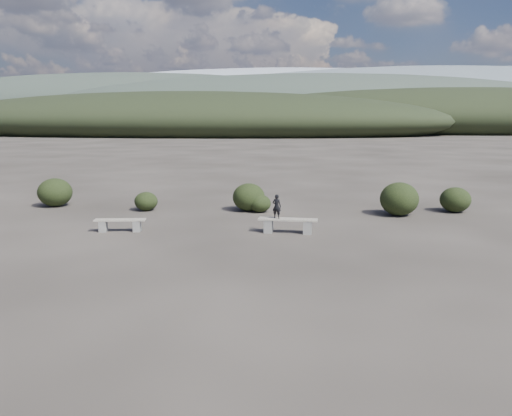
# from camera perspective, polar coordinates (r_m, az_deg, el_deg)

# --- Properties ---
(ground) EXTENTS (1200.00, 1200.00, 0.00)m
(ground) POSITION_cam_1_polar(r_m,az_deg,el_deg) (12.62, -3.74, -7.80)
(ground) COLOR #2A2520
(ground) RESTS_ON ground
(bench_left) EXTENTS (1.77, 0.62, 0.43)m
(bench_left) POSITION_cam_1_polar(r_m,az_deg,el_deg) (17.86, -15.28, -1.78)
(bench_left) COLOR gray
(bench_left) RESTS_ON ground
(bench_right) EXTENTS (2.03, 0.51, 0.50)m
(bench_right) POSITION_cam_1_polar(r_m,az_deg,el_deg) (17.04, 3.66, -1.87)
(bench_right) COLOR gray
(bench_right) RESTS_ON ground
(seated_person) EXTENTS (0.34, 0.26, 0.83)m
(seated_person) POSITION_cam_1_polar(r_m,az_deg,el_deg) (16.96, 2.38, 0.19)
(seated_person) COLOR black
(seated_person) RESTS_ON bench_right
(shrub_a) EXTENTS (0.97, 0.97, 0.79)m
(shrub_a) POSITION_cam_1_polar(r_m,az_deg,el_deg) (21.50, -12.46, 0.76)
(shrub_a) COLOR black
(shrub_a) RESTS_ON ground
(shrub_b) EXTENTS (1.36, 1.36, 1.16)m
(shrub_b) POSITION_cam_1_polar(r_m,az_deg,el_deg) (20.92, -0.83, 1.25)
(shrub_b) COLOR black
(shrub_b) RESTS_ON ground
(shrub_c) EXTENTS (0.92, 0.92, 0.74)m
(shrub_c) POSITION_cam_1_polar(r_m,az_deg,el_deg) (20.65, 0.44, 0.53)
(shrub_c) COLOR black
(shrub_c) RESTS_ON ground
(shrub_d) EXTENTS (1.53, 1.53, 1.34)m
(shrub_d) POSITION_cam_1_polar(r_m,az_deg,el_deg) (20.73, 16.05, 1.00)
(shrub_d) COLOR black
(shrub_d) RESTS_ON ground
(shrub_e) EXTENTS (1.25, 1.25, 1.04)m
(shrub_e) POSITION_cam_1_polar(r_m,az_deg,el_deg) (22.24, 21.82, 0.89)
(shrub_e) COLOR black
(shrub_e) RESTS_ON ground
(shrub_f) EXTENTS (1.47, 1.47, 1.24)m
(shrub_f) POSITION_cam_1_polar(r_m,az_deg,el_deg) (23.66, -21.99, 1.67)
(shrub_f) COLOR black
(shrub_f) RESTS_ON ground
(mountain_ridges) EXTENTS (500.00, 400.00, 56.00)m
(mountain_ridges) POSITION_cam_1_polar(r_m,az_deg,el_deg) (351.05, 4.84, 11.68)
(mountain_ridges) COLOR black
(mountain_ridges) RESTS_ON ground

